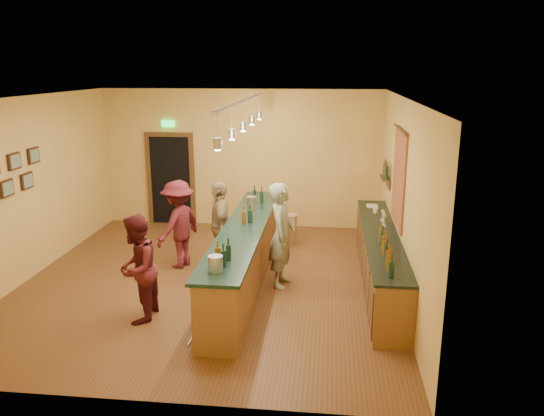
# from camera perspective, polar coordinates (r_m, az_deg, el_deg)

# --- Properties ---
(floor) EXTENTS (7.00, 7.00, 0.00)m
(floor) POSITION_cam_1_polar(r_m,az_deg,el_deg) (9.56, -6.69, -7.83)
(floor) COLOR brown
(floor) RESTS_ON ground
(ceiling) EXTENTS (6.50, 7.00, 0.02)m
(ceiling) POSITION_cam_1_polar(r_m,az_deg,el_deg) (8.83, -7.33, 11.68)
(ceiling) COLOR silver
(ceiling) RESTS_ON wall_back
(wall_back) EXTENTS (6.50, 0.02, 3.20)m
(wall_back) POSITION_cam_1_polar(r_m,az_deg,el_deg) (12.42, -3.35, 5.30)
(wall_back) COLOR gold
(wall_back) RESTS_ON floor
(wall_front) EXTENTS (6.50, 0.02, 3.20)m
(wall_front) POSITION_cam_1_polar(r_m,az_deg,el_deg) (5.86, -14.76, -6.48)
(wall_front) COLOR gold
(wall_front) RESTS_ON floor
(wall_left) EXTENTS (0.02, 7.00, 3.20)m
(wall_left) POSITION_cam_1_polar(r_m,az_deg,el_deg) (10.29, -24.91, 1.86)
(wall_left) COLOR gold
(wall_left) RESTS_ON floor
(wall_right) EXTENTS (0.02, 7.00, 3.20)m
(wall_right) POSITION_cam_1_polar(r_m,az_deg,el_deg) (8.91, 13.82, 0.97)
(wall_right) COLOR gold
(wall_right) RESTS_ON floor
(doorway) EXTENTS (1.15, 0.09, 2.48)m
(doorway) POSITION_cam_1_polar(r_m,az_deg,el_deg) (12.88, -10.83, 3.26)
(doorway) COLOR black
(doorway) RESTS_ON wall_back
(tapestry) EXTENTS (0.03, 1.40, 1.60)m
(tapestry) POSITION_cam_1_polar(r_m,az_deg,el_deg) (9.24, 13.49, 3.08)
(tapestry) COLOR maroon
(tapestry) RESTS_ON wall_right
(bottle_shelf) EXTENTS (0.17, 0.55, 0.54)m
(bottle_shelf) POSITION_cam_1_polar(r_m,az_deg,el_deg) (10.73, 12.17, 3.78)
(bottle_shelf) COLOR #502E18
(bottle_shelf) RESTS_ON wall_right
(picture_grid) EXTENTS (0.06, 2.20, 0.70)m
(picture_grid) POSITION_cam_1_polar(r_m,az_deg,el_deg) (9.59, -27.19, 2.86)
(picture_grid) COLOR #382111
(picture_grid) RESTS_ON wall_left
(back_counter) EXTENTS (0.60, 4.55, 1.27)m
(back_counter) POSITION_cam_1_polar(r_m,az_deg,el_deg) (9.37, 11.55, -5.33)
(back_counter) COLOR brown
(back_counter) RESTS_ON floor
(tasting_bar) EXTENTS (0.73, 5.10, 1.38)m
(tasting_bar) POSITION_cam_1_polar(r_m,az_deg,el_deg) (9.22, -2.96, -4.57)
(tasting_bar) COLOR brown
(tasting_bar) RESTS_ON floor
(pendant_track) EXTENTS (0.11, 4.60, 0.50)m
(pendant_track) POSITION_cam_1_polar(r_m,az_deg,el_deg) (8.72, -3.16, 10.31)
(pendant_track) COLOR silver
(pendant_track) RESTS_ON ceiling
(bartender) EXTENTS (0.48, 0.69, 1.82)m
(bartender) POSITION_cam_1_polar(r_m,az_deg,el_deg) (9.04, 1.06, -2.93)
(bartender) COLOR gray
(bartender) RESTS_ON floor
(customer_a) EXTENTS (0.63, 0.80, 1.63)m
(customer_a) POSITION_cam_1_polar(r_m,az_deg,el_deg) (8.10, -14.33, -6.34)
(customer_a) COLOR #59191E
(customer_a) RESTS_ON floor
(customer_b) EXTENTS (0.64, 1.06, 1.69)m
(customer_b) POSITION_cam_1_polar(r_m,az_deg,el_deg) (9.81, -5.59, -1.95)
(customer_b) COLOR #997A51
(customer_b) RESTS_ON floor
(customer_c) EXTENTS (1.00, 1.24, 1.67)m
(customer_c) POSITION_cam_1_polar(r_m,az_deg,el_deg) (10.06, -10.01, -1.73)
(customer_c) COLOR #59191E
(customer_c) RESTS_ON floor
(bar_stool) EXTENTS (0.33, 0.33, 0.68)m
(bar_stool) POSITION_cam_1_polar(r_m,az_deg,el_deg) (11.15, 1.95, -1.42)
(bar_stool) COLOR #936842
(bar_stool) RESTS_ON floor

